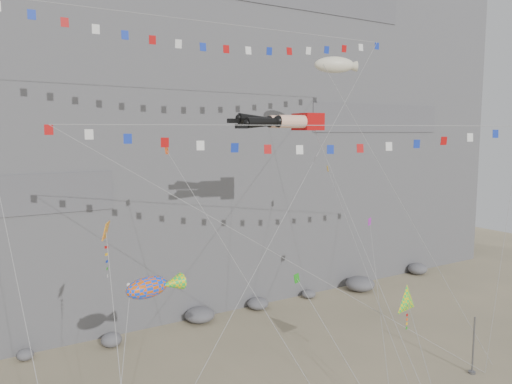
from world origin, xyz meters
The scene contains 14 objects.
cliff centered at (0.00, 32.00, 25.00)m, with size 80.00×28.00×50.00m, color slate.
talus_boulders centered at (0.00, 17.00, 0.60)m, with size 60.00×3.00×1.20m, color slate, non-canonical shape.
anchor_pole_right centered at (11.94, -1.40, 2.02)m, with size 0.12×0.12×4.04m, color slate.
legs_kite centered at (1.03, 5.61, 17.20)m, with size 6.42×15.78×22.55m.
flag_banner_upper centered at (-2.05, 9.63, 23.83)m, with size 29.71×14.56×30.53m.
flag_banner_lower centered at (1.28, 2.79, 16.93)m, with size 29.07×9.08×20.94m.
harlequin_kite centered at (-11.92, 1.45, 12.00)m, with size 1.71×6.84×13.40m.
fish_windsock centered at (-9.72, 2.39, 8.72)m, with size 5.77×6.33×10.87m.
delta_kite centered at (5.12, -1.49, 6.35)m, with size 4.95×7.26×10.01m.
blimp_windsock centered at (8.31, 9.38, 21.71)m, with size 8.17×12.34×24.98m.
small_kite_a centered at (-6.07, 7.76, 14.89)m, with size 5.12×13.97×20.86m.
small_kite_b centered at (8.85, 5.62, 9.66)m, with size 8.72×11.18×16.44m.
small_kite_c centered at (-1.89, 0.12, 8.39)m, with size 2.19×8.46×11.68m.
small_kite_d centered at (7.71, 9.06, 13.28)m, with size 6.75×16.97×22.12m.
Camera 1 is at (-17.89, -21.30, 16.58)m, focal length 35.00 mm.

